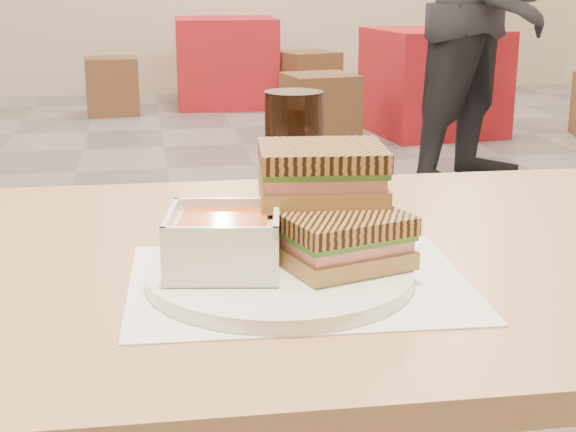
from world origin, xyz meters
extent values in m
cube|color=#A07A4D|center=(0.05, -1.91, 0.73)|extent=(1.22, 0.73, 0.03)
cube|color=white|center=(0.02, -2.00, 0.75)|extent=(0.35, 0.28, 0.00)
cylinder|color=white|center=(0.00, -2.00, 0.76)|extent=(0.27, 0.27, 0.01)
cube|color=white|center=(-0.05, -1.99, 0.79)|extent=(0.13, 0.13, 0.05)
cube|color=orange|center=(-0.05, -1.99, 0.82)|extent=(0.10, 0.10, 0.01)
cube|color=white|center=(0.00, -2.00, 0.82)|extent=(0.02, 0.11, 0.01)
cube|color=white|center=(-0.10, -1.98, 0.82)|extent=(0.02, 0.11, 0.01)
cube|color=white|center=(-0.04, -1.94, 0.82)|extent=(0.11, 0.02, 0.01)
cube|color=white|center=(-0.06, -2.04, 0.82)|extent=(0.11, 0.02, 0.01)
cube|color=#A28147|center=(0.07, -2.00, 0.78)|extent=(0.14, 0.13, 0.02)
cube|color=#D68381|center=(0.07, -2.00, 0.79)|extent=(0.13, 0.12, 0.01)
cube|color=#386B23|center=(0.07, -2.00, 0.80)|extent=(0.14, 0.13, 0.01)
cube|color=olive|center=(0.07, -2.00, 0.81)|extent=(0.14, 0.13, 0.02)
cube|color=#A28147|center=(0.06, -1.94, 0.83)|extent=(0.14, 0.12, 0.02)
cube|color=#D68381|center=(0.06, -1.94, 0.84)|extent=(0.13, 0.11, 0.01)
cube|color=#386B23|center=(0.06, -1.94, 0.85)|extent=(0.14, 0.12, 0.01)
cube|color=olive|center=(0.06, -1.94, 0.87)|extent=(0.14, 0.12, 0.02)
cylinder|color=black|center=(0.06, -1.75, 0.83)|extent=(0.07, 0.07, 0.16)
cube|color=maroon|center=(1.83, 2.69, 0.35)|extent=(0.88, 0.88, 0.70)
cube|color=maroon|center=(0.58, 4.21, 0.36)|extent=(0.84, 0.84, 0.71)
cube|color=brown|center=(0.97, 2.32, 0.23)|extent=(0.47, 0.47, 0.46)
cube|color=brown|center=(-0.35, 3.88, 0.22)|extent=(0.42, 0.42, 0.44)
cube|color=brown|center=(1.19, 3.82, 0.23)|extent=(0.52, 0.52, 0.46)
imported|color=black|center=(1.65, 1.31, 0.90)|extent=(1.11, 1.07, 1.81)
camera|label=1|loc=(-0.13, -2.78, 1.05)|focal=52.39mm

